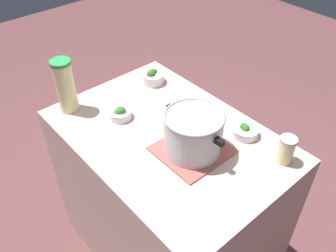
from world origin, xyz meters
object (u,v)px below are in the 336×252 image
Objects in this scene: cooking_pot at (193,132)px; mason_jar at (286,150)px; broccoli_bowl_center at (120,113)px; broccoli_bowl_back at (245,131)px; lemonade_pitcher at (65,86)px; broccoli_bowl_front at (152,77)px.

cooking_pot is 2.58× the size of mason_jar.
mason_jar is at bearing 27.02° from broccoli_bowl_center.
broccoli_bowl_center is at bearing -152.98° from mason_jar.
broccoli_bowl_back is (0.48, 0.36, -0.00)m from broccoli_bowl_center.
broccoli_bowl_back is (0.71, 0.51, -0.11)m from lemonade_pitcher.
lemonade_pitcher reaches higher than broccoli_bowl_front.
cooking_pot is at bearing -140.14° from mason_jar.
broccoli_bowl_front is 0.35m from broccoli_bowl_center.
lemonade_pitcher reaches higher than broccoli_bowl_center.
mason_jar reaches higher than broccoli_bowl_back.
lemonade_pitcher is 2.26× the size of broccoli_bowl_front.
broccoli_bowl_center is (-0.40, -0.11, -0.08)m from cooking_pot.
broccoli_bowl_front is at bearing 114.10° from broccoli_bowl_center.
mason_jar is (0.92, 0.51, -0.08)m from lemonade_pitcher.
broccoli_bowl_back is at bearing 71.49° from cooking_pot.
lemonade_pitcher is 2.19× the size of mason_jar.
broccoli_bowl_center is 0.92× the size of broccoli_bowl_back.
lemonade_pitcher reaches higher than cooking_pot.
broccoli_bowl_center is at bearing -65.90° from broccoli_bowl_front.
mason_jar is 0.84m from broccoli_bowl_front.
lemonade_pitcher is 2.30× the size of broccoli_bowl_back.
cooking_pot is 2.72× the size of broccoli_bowl_back.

